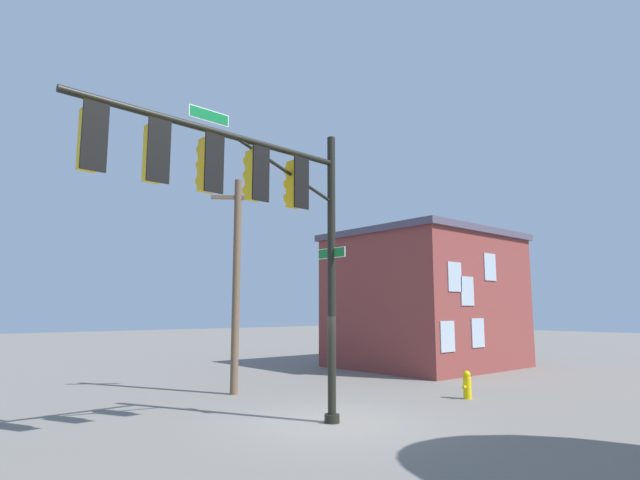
{
  "coord_description": "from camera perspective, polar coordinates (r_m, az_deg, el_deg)",
  "views": [
    {
      "loc": [
        8.36,
        9.35,
        2.64
      ],
      "look_at": [
        0.63,
        0.3,
        4.3
      ],
      "focal_mm": 28.53,
      "sensor_mm": 36.0,
      "label": 1
    }
  ],
  "objects": [
    {
      "name": "ground_plane",
      "position": [
        12.81,
        1.36,
        -19.82
      ],
      "size": [
        120.0,
        120.0,
        0.0
      ],
      "primitive_type": "plane",
      "color": "slate"
    },
    {
      "name": "utility_pole",
      "position": [
        16.93,
        -9.37,
        -4.36
      ],
      "size": [
        1.55,
        1.12,
        7.0
      ],
      "color": "brown",
      "rests_on": "ground_plane"
    },
    {
      "name": "fire_hydrant",
      "position": [
        16.6,
        16.17,
        -15.34
      ],
      "size": [
        0.33,
        0.24,
        0.83
      ],
      "color": "yellow",
      "rests_on": "ground_plane"
    },
    {
      "name": "signal_pole_assembly",
      "position": [
        11.13,
        -8.91,
        5.39
      ],
      "size": [
        6.64,
        0.97,
        7.04
      ],
      "color": "black",
      "rests_on": "ground_plane"
    },
    {
      "name": "brick_building",
      "position": [
        25.3,
        11.68,
        -6.55
      ],
      "size": [
        7.98,
        7.17,
        6.34
      ],
      "color": "brown",
      "rests_on": "ground_plane"
    }
  ]
}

